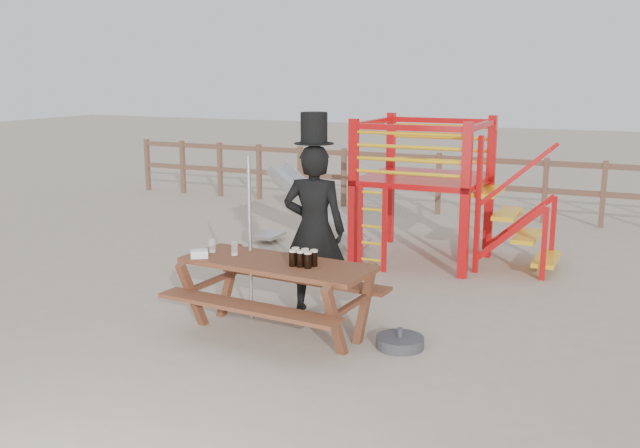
# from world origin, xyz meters

# --- Properties ---
(ground) EXTENTS (60.00, 60.00, 0.00)m
(ground) POSITION_xyz_m (0.00, 0.00, 0.00)
(ground) COLOR tan
(ground) RESTS_ON ground
(back_fence) EXTENTS (15.09, 0.09, 1.20)m
(back_fence) POSITION_xyz_m (0.00, 7.00, 0.74)
(back_fence) COLOR brown
(back_fence) RESTS_ON ground
(playground_fort) EXTENTS (4.71, 1.84, 2.10)m
(playground_fort) POSITION_xyz_m (0.12, 3.58, 1.07)
(playground_fort) COLOR red
(playground_fort) RESTS_ON ground
(picnic_table) EXTENTS (2.14, 1.56, 0.79)m
(picnic_table) POSITION_xyz_m (-0.29, -0.09, 0.50)
(picnic_table) COLOR brown
(picnic_table) RESTS_ON ground
(man_with_hat) EXTENTS (0.79, 0.60, 2.30)m
(man_with_hat) POSITION_xyz_m (-0.23, 0.71, 1.03)
(man_with_hat) COLOR black
(man_with_hat) RESTS_ON ground
(metal_pole) EXTENTS (0.04, 0.04, 1.84)m
(metal_pole) POSITION_xyz_m (-0.79, 0.21, 0.92)
(metal_pole) COLOR #B2B2B7
(metal_pole) RESTS_ON ground
(parasol_base) EXTENTS (0.49, 0.49, 0.21)m
(parasol_base) POSITION_xyz_m (1.02, 0.07, 0.06)
(parasol_base) COLOR #38383D
(parasol_base) RESTS_ON ground
(paper_bag) EXTENTS (0.23, 0.22, 0.08)m
(paper_bag) POSITION_xyz_m (-1.13, -0.28, 0.83)
(paper_bag) COLOR white
(paper_bag) RESTS_ON picnic_table
(stout_pints) EXTENTS (0.29, 0.18, 0.17)m
(stout_pints) POSITION_xyz_m (0.02, -0.13, 0.88)
(stout_pints) COLOR black
(stout_pints) RESTS_ON picnic_table
(empty_glasses) EXTENTS (0.36, 0.08, 0.15)m
(empty_glasses) POSITION_xyz_m (-0.99, -0.03, 0.86)
(empty_glasses) COLOR silver
(empty_glasses) RESTS_ON picnic_table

